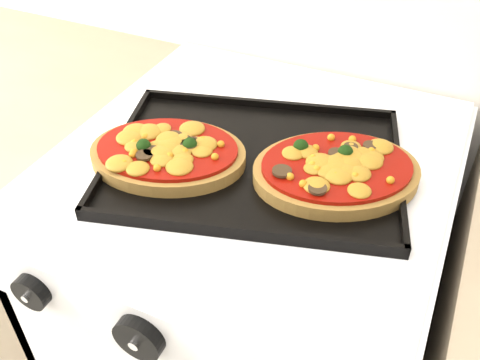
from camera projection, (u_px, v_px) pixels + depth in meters
The scene contains 7 objects.
stove at pixel (252, 326), 1.12m from camera, with size 0.60×0.60×0.91m, color white.
control_panel at pixel (153, 327), 0.65m from camera, with size 0.60×0.02×0.09m, color white.
knob_left at pixel (32, 292), 0.69m from camera, with size 0.05×0.05×0.02m, color black.
knob_center at pixel (139, 338), 0.63m from camera, with size 0.06×0.06×0.02m, color black.
baking_tray at pixel (254, 160), 0.79m from camera, with size 0.43×0.32×0.02m, color black.
pizza_left at pixel (168, 152), 0.78m from camera, with size 0.23×0.17×0.03m, color olive, non-canonical shape.
pizza_right at pixel (336, 169), 0.75m from camera, with size 0.24×0.18×0.03m, color olive, non-canonical shape.
Camera 1 is at (0.23, 1.08, 1.40)m, focal length 40.00 mm.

